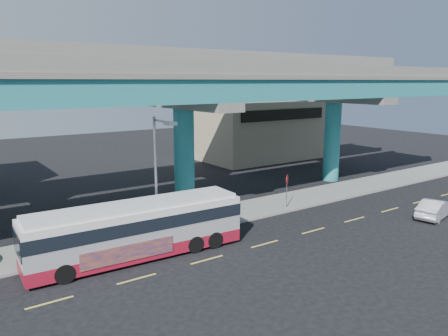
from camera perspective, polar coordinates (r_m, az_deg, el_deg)
ground at (r=26.09m, az=4.93°, el=-9.66°), size 120.00×120.00×0.00m
sidewalk at (r=30.24m, az=-1.78°, el=-6.50°), size 70.00×4.00×0.15m
lane_markings at (r=25.87m, az=5.36°, el=-9.84°), size 58.00×0.12×0.01m
viaduct at (r=31.88m, az=-5.49°, el=10.93°), size 52.00×12.40×11.70m
building_beige at (r=53.87m, az=4.11°, el=5.07°), size 14.00×10.23×7.00m
transit_bus at (r=23.85m, az=-11.26°, el=-7.70°), size 11.76×2.97×2.99m
sedan at (r=33.63m, az=25.86°, el=-4.77°), size 3.03×4.58×1.32m
street_lamp at (r=25.06m, az=-8.41°, el=0.93°), size 0.50×2.37×7.19m
stop_sign at (r=32.23m, az=8.23°, el=-2.07°), size 0.62×0.46×2.48m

